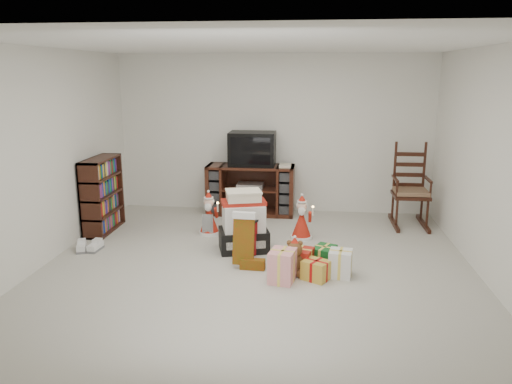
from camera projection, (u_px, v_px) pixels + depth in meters
room at (257, 161)px, 5.55m from camera, size 5.01×5.01×2.51m
tv_stand at (251, 190)px, 7.93m from camera, size 1.38×0.50×0.79m
bookshelf at (102, 196)px, 7.05m from camera, size 0.29×0.86×1.05m
rocking_chair at (410, 196)px, 7.37m from camera, size 0.51×0.84×1.26m
gift_pile at (244, 225)px, 6.30m from camera, size 0.70×0.59×0.76m
red_suitcase at (245, 235)px, 6.23m from camera, size 0.39×0.31×0.53m
stocking at (244, 240)px, 5.74m from camera, size 0.32×0.15×0.67m
teddy_bear at (294, 259)px, 5.59m from camera, size 0.26×0.23×0.39m
santa_figurine at (302, 222)px, 6.77m from camera, size 0.30×0.28×0.61m
mrs_claus_figurine at (209, 218)px, 6.97m from camera, size 0.30×0.28×0.61m
sneaker_pair at (88, 247)px, 6.35m from camera, size 0.34×0.29×0.10m
gift_cluster at (315, 264)px, 5.56m from camera, size 0.79×0.89×0.27m
crt_television at (252, 149)px, 7.81m from camera, size 0.71×0.52×0.52m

